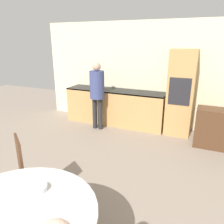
{
  "coord_description": "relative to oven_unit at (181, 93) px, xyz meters",
  "views": [
    {
      "loc": [
        1.21,
        0.14,
        2.13
      ],
      "look_at": [
        -0.04,
        3.02,
        1.1
      ],
      "focal_mm": 35.0,
      "sensor_mm": 36.0,
      "label": 1
    }
  ],
  "objects": [
    {
      "name": "person_standing",
      "position": [
        -1.88,
        -0.52,
        0.04
      ],
      "size": [
        0.35,
        0.35,
        1.65
      ],
      "color": "#262628",
      "rests_on": "ground_plane"
    },
    {
      "name": "kitchen_counter",
      "position": [
        -1.63,
        -0.01,
        -0.51
      ],
      "size": [
        2.6,
        0.6,
        0.91
      ],
      "color": "tan",
      "rests_on": "ground_plane"
    },
    {
      "name": "sideboard",
      "position": [
        0.95,
        -0.45,
        -0.57
      ],
      "size": [
        1.1,
        0.45,
        0.82
      ],
      "color": "#51331E",
      "rests_on": "ground_plane"
    },
    {
      "name": "oven_unit",
      "position": [
        0.0,
        0.0,
        0.0
      ],
      "size": [
        0.58,
        0.59,
        1.96
      ],
      "color": "tan",
      "rests_on": "ground_plane"
    },
    {
      "name": "wall_back",
      "position": [
        -0.72,
        0.34,
        0.32
      ],
      "size": [
        6.12,
        0.05,
        2.6
      ],
      "color": "beige",
      "rests_on": "ground_plane"
    },
    {
      "name": "chair_far_left",
      "position": [
        -1.57,
        -3.44,
        -0.42
      ],
      "size": [
        0.56,
        0.56,
        1.01
      ],
      "rotation": [
        0.0,
        0.0,
        5.64
      ],
      "color": "#51331E",
      "rests_on": "ground_plane"
    },
    {
      "name": "bowl_near",
      "position": [
        -0.87,
        -3.77,
        -0.21
      ],
      "size": [
        0.18,
        0.18,
        0.05
      ],
      "color": "silver",
      "rests_on": "dining_table"
    }
  ]
}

